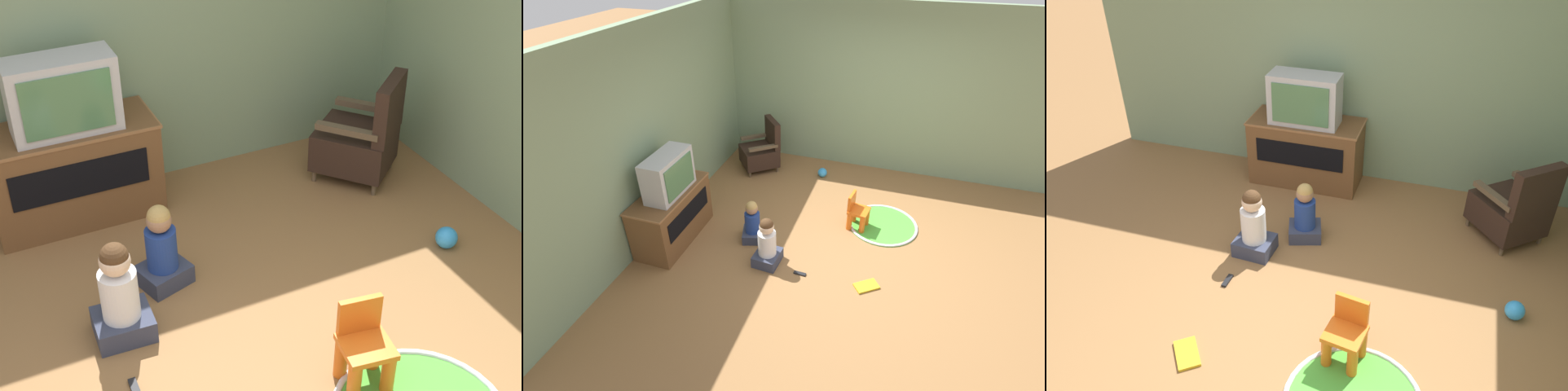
{
  "view_description": "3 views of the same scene",
  "coord_description": "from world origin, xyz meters",
  "views": [
    {
      "loc": [
        -1.25,
        -2.3,
        3.09
      ],
      "look_at": [
        0.26,
        0.8,
        0.8
      ],
      "focal_mm": 50.0,
      "sensor_mm": 36.0,
      "label": 1
    },
    {
      "loc": [
        -4.14,
        -0.5,
        3.52
      ],
      "look_at": [
        -0.06,
        0.86,
        0.67
      ],
      "focal_mm": 28.0,
      "sensor_mm": 36.0,
      "label": 2
    },
    {
      "loc": [
        0.94,
        -2.43,
        3.04
      ],
      "look_at": [
        -0.12,
        0.97,
        0.67
      ],
      "focal_mm": 35.0,
      "sensor_mm": 36.0,
      "label": 3
    }
  ],
  "objects": [
    {
      "name": "wall_back",
      "position": [
        -0.31,
        2.58,
        1.34
      ],
      "size": [
        5.37,
        0.12,
        2.67
      ],
      "color": "gray",
      "rests_on": "ground_plane"
    },
    {
      "name": "child_watching_left",
      "position": [
        -0.6,
        0.9,
        0.29
      ],
      "size": [
        0.36,
        0.32,
        0.67
      ],
      "rotation": [
        0.0,
        0.0,
        -0.06
      ],
      "color": "#33384C",
      "rests_on": "ground_plane"
    },
    {
      "name": "black_armchair",
      "position": [
        1.62,
        1.81,
        0.33
      ],
      "size": [
        0.77,
        0.78,
        0.87
      ],
      "rotation": [
        0.0,
        0.0,
        3.84
      ],
      "color": "brown",
      "rests_on": "ground_plane"
    },
    {
      "name": "yellow_kid_chair",
      "position": [
        0.47,
        -0.03,
        0.22
      ],
      "size": [
        0.31,
        0.3,
        0.52
      ],
      "rotation": [
        0.0,
        0.0,
        -0.15
      ],
      "color": "orange",
      "rests_on": "ground_plane"
    },
    {
      "name": "remote_control",
      "position": [
        -0.68,
        0.45,
        0.01
      ],
      "size": [
        0.05,
        0.15,
        0.02
      ],
      "rotation": [
        0.0,
        0.0,
        1.54
      ],
      "color": "black",
      "rests_on": "ground_plane"
    },
    {
      "name": "toy_ball",
      "position": [
        1.66,
        0.75,
        0.08
      ],
      "size": [
        0.15,
        0.15,
        0.15
      ],
      "color": "#3399E5",
      "rests_on": "ground_plane"
    },
    {
      "name": "tv_cabinet",
      "position": [
        -0.53,
        2.25,
        0.38
      ],
      "size": [
        1.21,
        0.53,
        0.73
      ],
      "color": "brown",
      "rests_on": "ground_plane"
    },
    {
      "name": "child_watching_center",
      "position": [
        -0.23,
        1.24,
        0.26
      ],
      "size": [
        0.37,
        0.35,
        0.6
      ],
      "rotation": [
        0.0,
        0.0,
        0.3
      ],
      "color": "#33384C",
      "rests_on": "ground_plane"
    },
    {
      "name": "television",
      "position": [
        -0.53,
        2.19,
        0.99
      ],
      "size": [
        0.72,
        0.33,
        0.53
      ],
      "color": "#B7B7BC",
      "rests_on": "tv_cabinet"
    }
  ]
}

